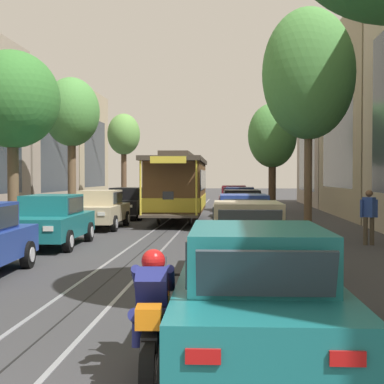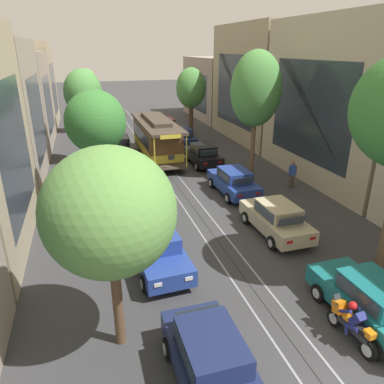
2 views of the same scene
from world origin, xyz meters
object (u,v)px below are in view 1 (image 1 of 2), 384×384
Objects in this scene: parked_car_beige_fourth_left at (100,209)px; motorcycle_with_rider at (153,318)px; parked_car_beige_second_right at (247,236)px; street_tree_kerb_left_second at (12,101)px; cable_car_trolley at (178,187)px; street_tree_kerb_left_fourth at (124,136)px; street_tree_kerb_right_mid at (272,137)px; street_tree_kerb_right_second at (309,74)px; parked_car_blue_mid_right at (243,219)px; parked_car_black_fifth_left at (128,203)px; parked_car_black_fourth_right at (242,208)px; pedestrian_on_left_pavement at (369,214)px; parked_car_navy_fifth_right at (240,202)px; parked_car_maroon_sixth_right at (234,198)px; parked_car_teal_mid_left at (51,220)px; street_tree_kerb_left_mid at (71,114)px; parked_car_teal_near_right at (257,294)px.

parked_car_beige_fourth_left is 17.69m from motorcycle_with_rider.
street_tree_kerb_left_second is (-7.68, 5.74, 3.90)m from parked_car_beige_second_right.
parked_car_beige_fourth_left is 5.01m from cable_car_trolley.
street_tree_kerb_left_fourth is 10.50m from street_tree_kerb_right_mid.
street_tree_kerb_left_fourth is (-7.66, 25.37, 4.13)m from parked_car_beige_second_right.
parked_car_beige_second_right is at bearing -107.14° from street_tree_kerb_right_second.
cable_car_trolley is (-2.93, 8.90, 0.86)m from parked_car_blue_mid_right.
parked_car_blue_mid_right is at bearing -40.12° from parked_car_beige_fourth_left.
street_tree_kerb_right_mid is (-0.28, 13.73, -1.28)m from street_tree_kerb_right_second.
street_tree_kerb_right_second is 13.79m from street_tree_kerb_right_mid.
parked_car_beige_fourth_left is 0.66× the size of street_tree_kerb_right_mid.
parked_car_black_fourth_right is (5.75, -4.34, 0.00)m from parked_car_black_fifth_left.
pedestrian_on_left_pavement is (11.64, -0.54, -3.72)m from street_tree_kerb_left_second.
street_tree_kerb_right_mid is 3.80× the size of pedestrian_on_left_pavement.
motorcycle_with_rider is (4.45, -22.70, -0.15)m from parked_car_black_fifth_left.
parked_car_navy_fifth_right and parked_car_maroon_sixth_right have the same top height.
parked_car_teal_mid_left and parked_car_beige_fourth_left have the same top height.
parked_car_navy_fifth_right is (5.78, 1.76, 0.00)m from parked_car_black_fifth_left.
street_tree_kerb_left_mid is at bearing 161.47° from parked_car_black_fourth_right.
parked_car_teal_mid_left is 9.90m from pedestrian_on_left_pavement.
street_tree_kerb_right_mid is at bearing -20.78° from street_tree_kerb_left_fourth.
street_tree_kerb_right_second is (8.33, 3.68, 5.05)m from parked_car_teal_mid_left.
parked_car_teal_near_right is 22.49m from street_tree_kerb_left_mid.
parked_car_black_fifth_left is at bearing -143.38° from street_tree_kerb_right_mid.
street_tree_kerb_right_second is 9.26m from cable_car_trolley.
street_tree_kerb_right_second is at bearing -80.26° from parked_car_maroon_sixth_right.
parked_car_teal_near_right is 32.80m from street_tree_kerb_left_fourth.
pedestrian_on_left_pavement is at bearing 66.84° from motorcycle_with_rider.
parked_car_blue_mid_right and parked_car_navy_fifth_right have the same top height.
street_tree_kerb_right_mid is 28.96m from motorcycle_with_rider.
parked_car_teal_near_right is 1.00× the size of parked_car_beige_second_right.
street_tree_kerb_left_fourth reaches higher than street_tree_kerb_left_second.
street_tree_kerb_left_second reaches higher than parked_car_teal_near_right.
parked_car_teal_mid_left is 10.42m from street_tree_kerb_right_second.
parked_car_teal_mid_left is at bearing 144.27° from parked_car_beige_second_right.
motorcycle_with_rider is 1.15× the size of pedestrian_on_left_pavement.
parked_car_beige_second_right is at bearing -127.33° from pedestrian_on_left_pavement.
parked_car_teal_mid_left is at bearing -91.22° from parked_car_black_fifth_left.
street_tree_kerb_left_second is at bearing 176.88° from parked_car_blue_mid_right.
street_tree_kerb_right_second is (2.30, -9.69, 5.05)m from parked_car_navy_fifth_right.
parked_car_beige_second_right is 0.69× the size of street_tree_kerb_left_second.
parked_car_maroon_sixth_right is at bearing 90.37° from parked_car_beige_second_right.
street_tree_kerb_right_mid is at bearing 78.57° from parked_car_black_fourth_right.
parked_car_black_fifth_left is 6.05m from parked_car_navy_fifth_right.
motorcycle_with_rider is at bearing -152.58° from parked_car_teal_near_right.
parked_car_teal_near_right is 1.00× the size of parked_car_navy_fifth_right.
parked_car_black_fourth_right is 11.52m from parked_car_maroon_sixth_right.
parked_car_teal_near_right is at bearing -76.52° from street_tree_kerb_left_fourth.
parked_car_black_fourth_right is 0.63× the size of street_tree_kerb_left_mid.
parked_car_black_fourth_right is 1.00× the size of parked_car_navy_fifth_right.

